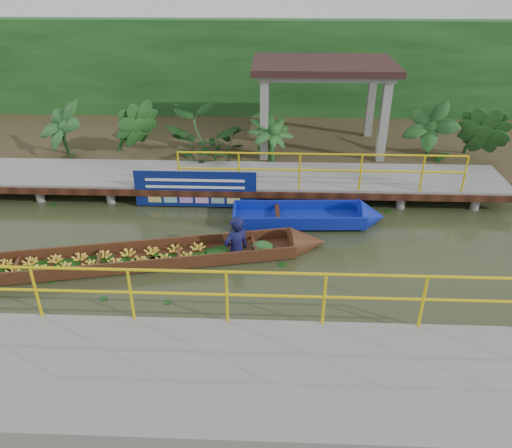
{
  "coord_description": "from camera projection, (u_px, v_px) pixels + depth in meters",
  "views": [
    {
      "loc": [
        1.55,
        -9.66,
        6.14
      ],
      "look_at": [
        1.14,
        0.5,
        0.6
      ],
      "focal_mm": 35.0,
      "sensor_mm": 36.0,
      "label": 1
    }
  ],
  "objects": [
    {
      "name": "near_dock",
      "position": [
        235.0,
        388.0,
        7.61
      ],
      "size": [
        18.0,
        2.4,
        1.73
      ],
      "color": "gray",
      "rests_on": "ground"
    },
    {
      "name": "moored_blue_boat",
      "position": [
        335.0,
        217.0,
        12.81
      ],
      "size": [
        3.93,
        1.21,
        0.93
      ],
      "rotation": [
        0.0,
        0.0,
        0.05
      ],
      "color": "#0D1C96",
      "rests_on": "ground"
    },
    {
      "name": "pavilion",
      "position": [
        323.0,
        74.0,
        15.54
      ],
      "size": [
        4.4,
        3.0,
        3.0
      ],
      "color": "gray",
      "rests_on": "ground"
    },
    {
      "name": "vendor_boat",
      "position": [
        158.0,
        250.0,
        11.16
      ],
      "size": [
        8.66,
        2.63,
        2.16
      ],
      "rotation": [
        0.0,
        0.0,
        0.21
      ],
      "color": "#331A0E",
      "rests_on": "ground"
    },
    {
      "name": "ground",
      "position": [
        206.0,
        256.0,
        11.47
      ],
      "size": [
        80.0,
        80.0,
        0.0
      ],
      "primitive_type": "plane",
      "color": "#2B3219",
      "rests_on": "ground"
    },
    {
      "name": "blue_banner",
      "position": [
        195.0,
        189.0,
        13.4
      ],
      "size": [
        3.29,
        0.04,
        1.03
      ],
      "color": "navy",
      "rests_on": "ground"
    },
    {
      "name": "tropical_plants",
      "position": [
        262.0,
        135.0,
        15.53
      ],
      "size": [
        14.13,
        1.13,
        1.41
      ],
      "color": "#133D18",
      "rests_on": "ground"
    },
    {
      "name": "far_dock",
      "position": [
        221.0,
        178.0,
        14.25
      ],
      "size": [
        16.0,
        2.06,
        1.66
      ],
      "color": "gray",
      "rests_on": "ground"
    },
    {
      "name": "land_strip",
      "position": [
        232.0,
        140.0,
        17.94
      ],
      "size": [
        30.0,
        8.0,
        0.45
      ],
      "primitive_type": "cube",
      "color": "#372E1B",
      "rests_on": "ground"
    },
    {
      "name": "foliage_backdrop",
      "position": [
        237.0,
        75.0,
        19.29
      ],
      "size": [
        30.0,
        0.8,
        4.0
      ],
      "primitive_type": "cube",
      "color": "#133D18",
      "rests_on": "ground"
    }
  ]
}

